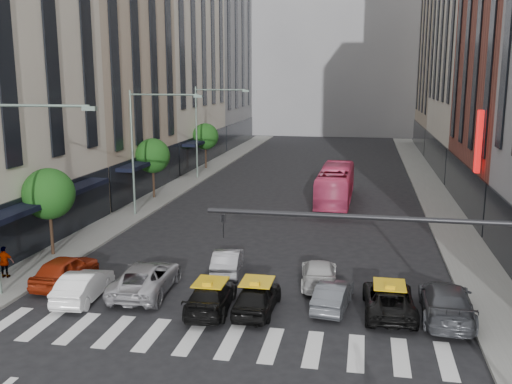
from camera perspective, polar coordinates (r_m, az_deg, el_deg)
The scene contains 28 objects.
ground at distance 21.65m, azimuth -5.14°, elevation -16.27°, with size 160.00×160.00×0.00m, color black.
sidewalk_left at distance 52.23m, azimuth -8.28°, elevation 0.29°, with size 3.00×96.00×0.15m, color slate.
sidewalk_right at distance 49.79m, azimuth 17.62°, elevation -0.68°, with size 3.00×96.00×0.15m, color slate.
building_left_b at distance 51.57m, azimuth -15.36°, elevation 13.19°, with size 8.00×16.00×24.00m, color tan.
building_left_c at distance 68.66m, azimuth -8.74°, elevation 17.94°, with size 8.00×20.00×36.00m, color beige.
building_left_d at distance 86.51m, azimuth -4.35°, elevation 14.66°, with size 8.00×18.00×30.00m, color gray.
building_right_d at distance 84.30m, azimuth 19.26°, elevation 13.48°, with size 8.00×18.00×28.00m, color tan.
building_far at distance 103.85m, azimuth 8.11°, elevation 15.69°, with size 30.00×10.00×36.00m, color gray.
tree_near at distance 33.82m, azimuth -20.01°, elevation -0.18°, with size 2.88×2.88×4.95m.
tree_mid at distance 48.05m, azimuth -10.29°, elevation 3.58°, with size 2.88×2.88×4.95m.
tree_far at distance 63.13m, azimuth -5.08°, elevation 5.55°, with size 2.88×2.88×4.95m.
streetlamp_near at distance 27.53m, azimuth -23.51°, elevation 1.81°, with size 5.38×0.25×9.00m.
streetlamp_mid at distance 41.60m, azimuth -11.10°, elevation 5.49°, with size 5.38×0.25×9.00m.
streetlamp_far at distance 56.71m, azimuth -5.06°, elevation 7.18°, with size 5.38×0.25×9.00m.
traffic_signal at distance 18.41m, azimuth 17.53°, elevation -6.74°, with size 10.10×0.20×6.00m.
liberty_sign at distance 39.28m, azimuth 21.38°, elevation 4.72°, with size 0.30×0.70×4.00m.
car_red at distance 29.81m, azimuth -18.54°, elevation -7.40°, with size 1.74×4.32×1.47m, color maroon.
car_white_front at distance 27.60m, azimuth -16.87°, elevation -8.93°, with size 1.44×4.12×1.36m, color white.
car_silver at distance 27.72m, azimuth -10.94°, elevation -8.44°, with size 2.41×5.23×1.45m, color #AFAEB4.
taxi_left at distance 25.36m, azimuth -4.54°, elevation -10.38°, with size 1.80×4.43×1.28m, color black.
taxi_center at distance 25.12m, azimuth 0.11°, elevation -10.45°, with size 1.62×4.03×1.37m, color black.
car_grey_mid at distance 25.77m, azimuth 7.71°, elevation -10.16°, with size 1.30×3.72×1.23m, color #44474C.
taxi_right at distance 25.65m, azimuth 13.15°, elevation -10.41°, with size 2.12×4.60×1.28m, color black.
car_grey_curb at distance 25.76m, azimuth 18.52°, elevation -10.35°, with size 2.11×5.20×1.51m, color #3E4046.
car_row2_left at distance 29.91m, azimuth -2.86°, elevation -6.92°, with size 1.36×3.91×1.29m, color #AEAEB4.
car_row2_right at distance 28.40m, azimuth 6.32°, elevation -8.04°, with size 1.73×4.25×1.23m, color silver.
bus at distance 46.69m, azimuth 7.95°, elevation 0.74°, with size 2.50×10.68×2.98m, color #DE416F.
pedestrian_far at distance 31.37m, azimuth -23.83°, elevation -6.43°, with size 0.95×0.40×1.62m, color gray.
Camera 1 is at (5.41, -18.40, 10.04)m, focal length 40.00 mm.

